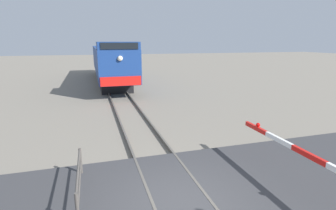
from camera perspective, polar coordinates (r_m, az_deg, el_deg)
ground_plane at (r=7.00m, az=3.29°, el=-21.86°), size 160.00×160.00×0.00m
rail_track_right at (r=7.19m, az=9.04°, el=-20.20°), size 0.08×80.00×0.15m
road_surface at (r=6.96m, az=3.30°, el=-21.39°), size 36.00×5.90×0.14m
locomotive at (r=26.89m, az=-12.55°, el=9.34°), size 2.95×18.18×4.05m
guard_railing at (r=7.35m, az=-18.99°, el=-15.08°), size 0.08×2.55×0.95m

